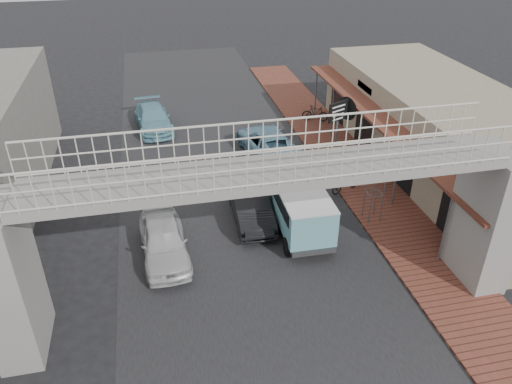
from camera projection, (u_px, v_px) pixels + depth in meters
name	position (u px, v px, depth m)	size (l,w,h in m)	color
ground	(245.00, 239.00, 20.24)	(120.00, 120.00, 0.00)	black
road_strip	(245.00, 239.00, 20.23)	(10.00, 60.00, 0.01)	black
sidewalk	(365.00, 185.00, 23.94)	(3.00, 40.00, 0.10)	brown
shophouse_row	(446.00, 131.00, 24.62)	(7.20, 18.00, 4.00)	gray
footbridge	(269.00, 229.00, 15.26)	(16.40, 2.40, 6.34)	gray
white_hatchback	(164.00, 241.00, 18.90)	(1.70, 4.21, 1.44)	silver
dark_sedan	(251.00, 204.00, 21.18)	(1.49, 4.28, 1.41)	black
angkot_curb	(268.00, 143.00, 26.56)	(2.34, 5.08, 1.41)	#6697B1
angkot_far	(153.00, 118.00, 29.60)	(1.87, 4.60, 1.33)	#6EACBE
angkot_van	(301.00, 206.00, 19.97)	(2.00, 4.22, 2.05)	black
motorcycle_near	(346.00, 183.00, 23.14)	(0.59, 1.68, 0.88)	black
motorcycle_far	(315.00, 113.00, 30.51)	(0.45, 1.61, 0.97)	black
street_clock	(378.00, 166.00, 20.04)	(0.76, 0.63, 3.06)	#59595B
arrow_sign	(350.00, 108.00, 25.10)	(2.02, 1.38, 3.35)	#59595B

